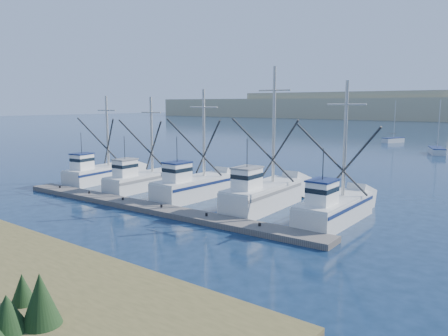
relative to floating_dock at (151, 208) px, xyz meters
The scene contains 5 objects.
ground 8.41m from the floating_dock, 42.85° to the right, with size 500.00×500.00×0.00m, color #0C1E35.
floating_dock is the anchor object (origin of this frame).
trawler_fleet 4.81m from the floating_dock, 84.63° to the left, with size 26.87×8.14×10.19m.
sailboat_near 51.10m from the floating_dock, 80.84° to the left, with size 3.55×5.84×8.10m.
sailboat_far 66.22m from the floating_dock, 92.55° to the left, with size 3.22×5.01×8.10m.
Camera 1 is at (16.46, -15.14, 7.57)m, focal length 35.00 mm.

